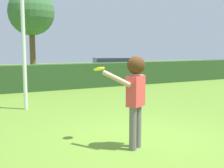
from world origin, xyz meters
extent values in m
plane|color=olive|center=(0.00, 0.00, 0.00)|extent=(60.00, 60.00, 0.00)
cylinder|color=#665F60|center=(-0.44, -0.43, 0.42)|extent=(0.14, 0.14, 0.84)
cylinder|color=#665F60|center=(-0.27, -0.32, 0.42)|extent=(0.14, 0.14, 0.84)
cube|color=#E64244|center=(-0.35, -0.38, 1.13)|extent=(0.44, 0.38, 0.58)
cylinder|color=tan|center=(-0.70, -0.26, 1.37)|extent=(0.39, 0.57, 0.30)
cylinder|color=tan|center=(-0.15, -0.26, 1.11)|extent=(0.09, 0.09, 0.62)
sphere|color=tan|center=(-0.35, -0.38, 1.59)|extent=(0.22, 0.22, 0.22)
sphere|color=#452912|center=(-0.35, -0.38, 1.62)|extent=(0.35, 0.35, 0.35)
cylinder|color=yellow|center=(-0.77, 0.37, 1.51)|extent=(0.23, 0.23, 0.09)
cube|color=#2C4B24|center=(0.00, 8.19, 0.58)|extent=(25.86, 0.90, 1.17)
cube|color=#B7B7BC|center=(5.49, 12.37, 0.57)|extent=(4.47, 2.59, 0.55)
cube|color=#2D333D|center=(5.49, 12.37, 1.05)|extent=(2.49, 2.02, 0.40)
cylinder|color=black|center=(7.11, 12.87, 0.30)|extent=(0.61, 0.23, 0.60)
cylinder|color=black|center=(6.73, 11.21, 0.30)|extent=(0.61, 0.23, 0.60)
cylinder|color=black|center=(4.25, 13.53, 0.30)|extent=(0.61, 0.23, 0.60)
cylinder|color=black|center=(3.87, 11.87, 0.30)|extent=(0.61, 0.23, 0.60)
cylinder|color=brown|center=(1.46, 17.81, 1.77)|extent=(0.43, 0.43, 3.53)
sphere|color=#3D6B3A|center=(1.46, 17.81, 4.58)|extent=(3.49, 3.49, 3.49)
camera|label=1|loc=(-3.21, -5.04, 1.96)|focal=46.68mm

